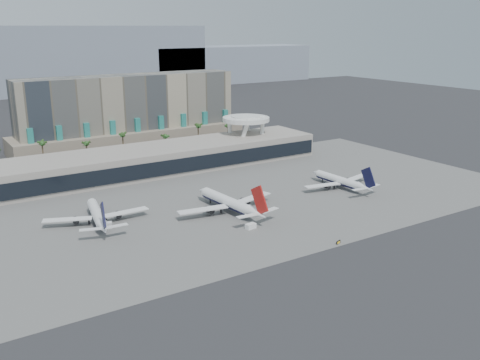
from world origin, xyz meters
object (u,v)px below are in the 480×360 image
airliner_right (340,181)px  service_vehicle_b (251,226)px  airliner_centre (229,202)px  service_vehicle_a (106,225)px  airliner_left (97,215)px  taxiway_sign (338,242)px

airliner_right → service_vehicle_b: size_ratio=10.25×
airliner_centre → service_vehicle_a: 47.37m
service_vehicle_a → service_vehicle_b: bearing=-17.3°
airliner_right → service_vehicle_b: (-61.56, -19.99, -2.37)m
airliner_left → service_vehicle_a: 6.63m
service_vehicle_a → service_vehicle_b: 51.85m
airliner_centre → taxiway_sign: airliner_centre is taller
airliner_centre → airliner_right: (58.55, 0.65, -0.54)m
service_vehicle_a → airliner_left: bearing=113.3°
service_vehicle_a → airliner_centre: bearing=4.8°
airliner_centre → service_vehicle_a: (-46.43, 9.00, -2.78)m
airliner_left → airliner_centre: bearing=-7.4°
service_vehicle_b → taxiway_sign: (16.89, -27.20, -0.43)m
airliner_right → service_vehicle_b: airliner_right is taller
service_vehicle_a → taxiway_sign: 81.98m
airliner_right → service_vehicle_b: 64.77m
airliner_right → airliner_left: bearing=170.4°
airliner_centre → service_vehicle_b: bearing=-103.0°
airliner_right → taxiway_sign: bearing=-135.3°
taxiway_sign → service_vehicle_a: bearing=119.0°
airliner_left → airliner_centre: size_ratio=0.88×
airliner_left → taxiway_sign: (61.10, -61.69, -2.92)m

